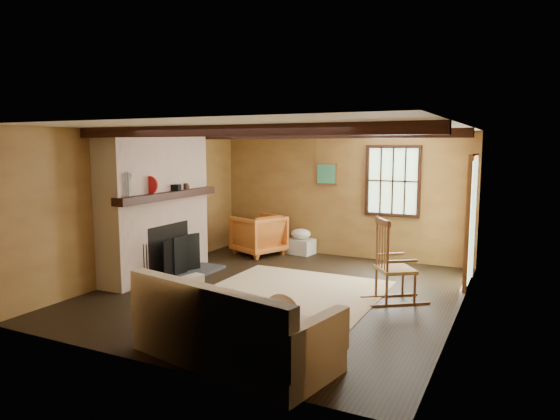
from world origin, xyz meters
The scene contains 10 objects.
ground centered at (0.00, 0.00, 0.00)m, with size 5.50×5.50×0.00m, color black.
room_envelope centered at (0.22, 0.26, 1.63)m, with size 5.02×5.52×2.44m.
fireplace centered at (-2.23, 0.00, 1.10)m, with size 1.02×2.30×2.40m.
rug centered at (0.20, -0.20, 0.00)m, with size 2.50×3.00×0.01m, color tan.
rocking_chair centered at (1.61, 0.31, 0.49)m, with size 0.95×0.85×1.17m.
sofa centered at (0.64, -2.34, 0.30)m, with size 2.25×1.34×0.85m.
firewood_pile centered at (-1.89, 2.55, 0.12)m, with size 0.65×0.12×0.24m.
laundry_basket centered at (-0.76, 2.55, 0.15)m, with size 0.50×0.38×0.30m, color silver.
basket_pillow centered at (-0.76, 2.55, 0.40)m, with size 0.41×0.33×0.21m, color white.
armchair centered at (-1.50, 2.13, 0.40)m, with size 0.85×0.88×0.80m, color #BF6026.
Camera 1 is at (3.19, -6.40, 2.15)m, focal length 32.00 mm.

